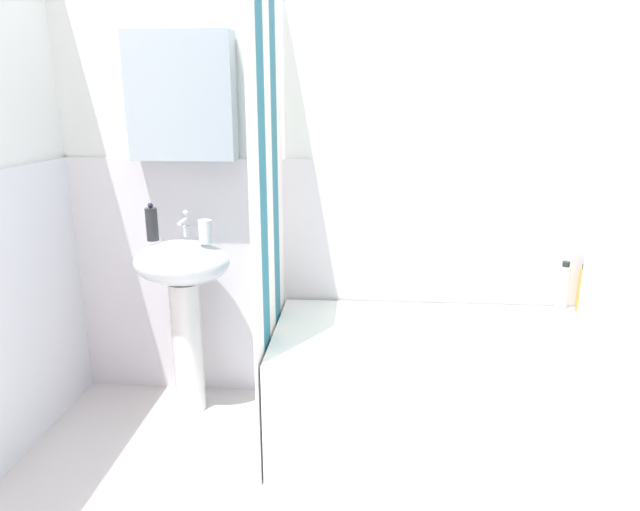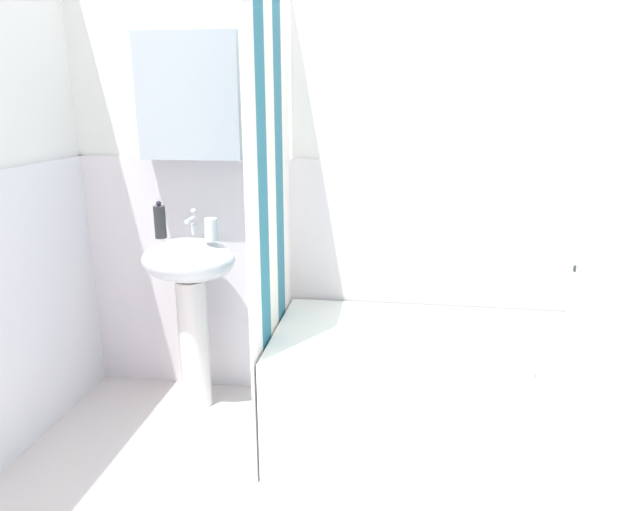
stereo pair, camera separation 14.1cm
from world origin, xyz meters
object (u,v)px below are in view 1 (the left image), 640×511
(bathtub, at_px, (459,389))
(shampoo_bottle, at_px, (584,289))
(conditioner_bottle, at_px, (609,290))
(sink, at_px, (184,289))
(toothbrush_cup, at_px, (205,231))
(lotion_bottle, at_px, (563,288))
(soap_dispenser, at_px, (152,224))
(towel_folded, at_px, (484,346))

(bathtub, height_order, shampoo_bottle, shampoo_bottle)
(conditioner_bottle, relative_size, shampoo_bottle, 1.05)
(sink, height_order, shampoo_bottle, sink)
(sink, height_order, bathtub, sink)
(toothbrush_cup, relative_size, lotion_bottle, 0.43)
(sink, distance_m, shampoo_bottle, 1.85)
(sink, bearing_deg, toothbrush_cup, -9.15)
(sink, relative_size, conditioner_bottle, 3.57)
(soap_dispenser, xyz_separation_m, conditioner_bottle, (2.08, 0.11, -0.30))
(shampoo_bottle, bearing_deg, bathtub, -152.43)
(lotion_bottle, height_order, towel_folded, lotion_bottle)
(sink, distance_m, soap_dispenser, 0.33)
(soap_dispenser, relative_size, toothbrush_cup, 1.66)
(soap_dispenser, xyz_separation_m, bathtub, (1.38, -0.18, -0.67))
(soap_dispenser, distance_m, lotion_bottle, 1.91)
(bathtub, bearing_deg, sink, 171.98)
(shampoo_bottle, height_order, lotion_bottle, lotion_bottle)
(conditioner_bottle, relative_size, lotion_bottle, 0.98)
(conditioner_bottle, height_order, lotion_bottle, lotion_bottle)
(soap_dispenser, bearing_deg, sink, -2.35)
(sink, height_order, toothbrush_cup, toothbrush_cup)
(toothbrush_cup, height_order, towel_folded, toothbrush_cup)
(soap_dispenser, bearing_deg, towel_folded, -15.17)
(conditioner_bottle, xyz_separation_m, shampoo_bottle, (-0.10, 0.02, -0.01))
(conditioner_bottle, bearing_deg, toothbrush_cup, -175.81)
(sink, bearing_deg, bathtub, -8.02)
(soap_dispenser, distance_m, conditioner_bottle, 2.10)
(toothbrush_cup, distance_m, shampoo_bottle, 1.76)
(soap_dispenser, relative_size, conditioner_bottle, 0.73)
(bathtub, distance_m, conditioner_bottle, 0.84)
(conditioner_bottle, bearing_deg, towel_folded, -142.97)
(sink, xyz_separation_m, towel_folded, (1.29, -0.38, -0.07))
(conditioner_bottle, bearing_deg, lotion_bottle, 176.39)
(lotion_bottle, bearing_deg, shampoo_bottle, 5.59)
(bathtub, relative_size, conditioner_bottle, 6.71)
(bathtub, xyz_separation_m, shampoo_bottle, (0.60, 0.31, 0.36))
(toothbrush_cup, relative_size, bathtub, 0.07)
(sink, height_order, conditioner_bottle, sink)
(lotion_bottle, bearing_deg, soap_dispenser, -176.31)
(soap_dispenser, bearing_deg, conditioner_bottle, 2.99)
(towel_folded, bearing_deg, soap_dispenser, 164.83)
(sink, relative_size, toothbrush_cup, 8.11)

